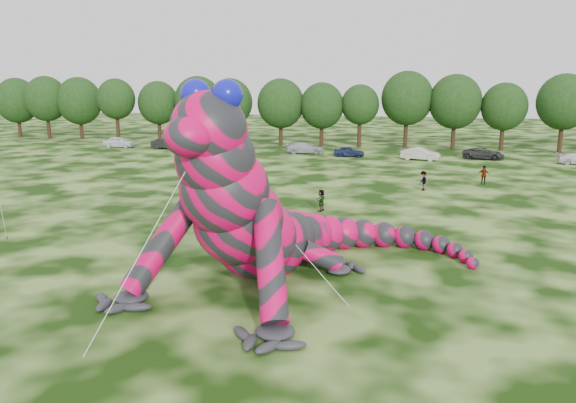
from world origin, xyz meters
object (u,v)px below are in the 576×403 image
(tree_6, at_px, (230,112))
(car_5, at_px, (420,154))
(tree_8, at_px, (322,115))
(tree_12, at_px, (503,117))
(car_3, at_px, (305,148))
(tree_1, at_px, (47,107))
(car_2, at_px, (223,148))
(spectator_0, at_px, (197,180))
(tree_13, at_px, (563,113))
(tree_0, at_px, (18,108))
(spectator_5, at_px, (321,200))
(spectator_2, at_px, (423,181))
(inflatable_gecko, at_px, (270,179))
(tree_4, at_px, (159,111))
(tree_7, at_px, (281,112))
(car_4, at_px, (349,152))
(tree_9, at_px, (360,116))
(tree_5, at_px, (198,109))
(tree_2, at_px, (80,108))
(tree_11, at_px, (455,112))
(spectator_1, at_px, (256,180))
(car_0, at_px, (119,142))
(spectator_3, at_px, (484,175))
(car_1, at_px, (168,143))
(tree_3, at_px, (117,110))
(car_6, at_px, (483,154))
(tree_10, at_px, (407,109))

(tree_6, xyz_separation_m, car_5, (26.87, -10.28, -4.00))
(tree_8, relative_size, tree_12, 1.00)
(car_3, bearing_deg, car_5, -109.85)
(tree_1, bearing_deg, car_2, -19.36)
(spectator_0, bearing_deg, tree_13, -104.15)
(tree_0, xyz_separation_m, car_2, (39.34, -12.83, -4.01))
(spectator_5, xyz_separation_m, spectator_2, (7.51, 9.42, 0.05))
(inflatable_gecko, relative_size, tree_4, 2.15)
(car_3, distance_m, car_5, 14.77)
(tree_12, bearing_deg, tree_0, 178.85)
(tree_7, bearing_deg, car_4, -40.74)
(tree_9, bearing_deg, tree_5, 177.42)
(tree_2, xyz_separation_m, tree_13, (70.15, -1.64, 0.24))
(tree_6, distance_m, tree_12, 37.58)
(tree_11, bearing_deg, spectator_1, -119.91)
(car_2, bearing_deg, tree_6, 4.07)
(tree_13, relative_size, car_0, 2.30)
(tree_13, relative_size, spectator_0, 5.71)
(car_5, xyz_separation_m, spectator_1, (-14.44, -21.08, 0.05))
(tree_2, height_order, spectator_3, tree_2)
(car_3, bearing_deg, tree_7, 24.59)
(car_1, relative_size, car_2, 0.84)
(tree_6, height_order, car_2, tree_6)
(inflatable_gecko, bearing_deg, spectator_0, 136.44)
(tree_0, bearing_deg, tree_6, -3.94)
(tree_11, distance_m, car_0, 46.49)
(tree_11, bearing_deg, tree_5, 179.63)
(tree_11, bearing_deg, tree_2, 179.43)
(tree_0, relative_size, spectator_2, 5.54)
(tree_6, bearing_deg, tree_5, 162.54)
(car_3, bearing_deg, tree_3, 67.14)
(tree_8, xyz_separation_m, tree_11, (18.00, 1.21, 0.56))
(tree_2, distance_m, tree_7, 33.00)
(car_6, bearing_deg, tree_9, 72.46)
(tree_6, distance_m, spectator_0, 33.75)
(car_4, bearing_deg, tree_8, 25.07)
(tree_10, distance_m, car_1, 33.26)
(car_4, height_order, spectator_2, spectator_2)
(tree_2, height_order, car_6, tree_2)
(tree_13, height_order, spectator_5, tree_13)
(tree_6, relative_size, car_2, 1.77)
(tree_5, height_order, tree_9, tree_5)
(tree_7, xyz_separation_m, spectator_3, (24.89, -24.70, -3.87))
(tree_1, xyz_separation_m, spectator_0, (38.27, -34.06, -4.02))
(car_1, height_order, car_2, car_1)
(car_3, height_order, spectator_1, spectator_1)
(tree_0, height_order, spectator_3, tree_0)
(tree_3, height_order, car_3, tree_3)
(car_0, xyz_separation_m, spectator_5, (33.58, -31.52, 0.06))
(tree_8, bearing_deg, car_6, -21.11)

